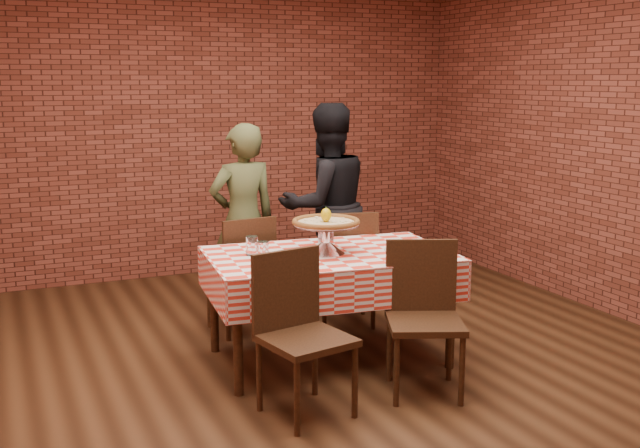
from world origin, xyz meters
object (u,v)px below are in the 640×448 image
Objects in this scene: water_glass_left at (263,251)px; water_glass_right at (252,246)px; pizza at (326,223)px; chair_far_right at (345,266)px; diner_olive at (243,220)px; condiment_caddy at (326,232)px; chair_near_right at (425,321)px; pizza_stand at (326,238)px; diner_black at (326,206)px; chair_near_left at (306,337)px; chair_far_left at (240,273)px; table at (329,307)px.

water_glass_right is at bearing 92.79° from water_glass_left.
pizza reaches higher than water_glass_right.
diner_olive reaches higher than chair_far_right.
water_glass_left is 0.82× the size of condiment_caddy.
pizza is at bearing 135.64° from chair_near_right.
diner_black is (0.54, 1.21, 0.00)m from pizza_stand.
chair_far_left is at bearing 74.12° from chair_near_left.
chair_far_left reaches higher than water_glass_left.
water_glass_right is at bearing -140.19° from condiment_caddy.
condiment_caddy is at bearing 14.33° from water_glass_right.
water_glass_left is at bearing -124.63° from condiment_caddy.
diner_black reaches higher than chair_far_left.
diner_black is at bearing -82.48° from chair_far_right.
chair_far_right is (0.81, -0.16, 0.01)m from chair_far_left.
chair_far_right reaches higher than chair_far_left.
diner_olive is (-0.50, 2.02, 0.32)m from chair_near_right.
chair_near_right reaches higher than table.
diner_black reaches higher than condiment_caddy.
water_glass_left is (-0.49, -0.04, 0.45)m from table.
water_glass_right is (-0.47, 0.15, -0.04)m from pizza_stand.
chair_near_right is (0.32, -0.76, -0.39)m from pizza_stand.
pizza reaches higher than chair_far_left.
pizza is 0.49× the size of chair_near_left.
chair_near_right is at bearing -66.88° from pizza_stand.
water_glass_left is 0.14× the size of chair_far_right.
table is 0.82m from chair_near_right.
water_glass_right is 1.15m from diner_olive.
condiment_caddy is at bearing 103.65° from diner_olive.
pizza_stand is at bearing 62.82° from diner_black.
chair_near_left is (-0.60, -1.06, -0.37)m from condiment_caddy.
pizza reaches higher than pizza_stand.
condiment_caddy is (0.14, 0.31, -0.02)m from pizza_stand.
table is at bearing 94.30° from diner_olive.
chair_far_left is at bearing 79.40° from water_glass_right.
chair_near_left is at bearing -158.25° from chair_near_right.
diner_olive reaches higher than chair_near_right.
diner_olive reaches higher than chair_far_left.
pizza is 0.29× the size of diner_olive.
chair_near_left is at bearing -121.46° from pizza.
water_glass_right is 0.63m from condiment_caddy.
chair_far_right is (0.47, 0.68, -0.40)m from pizza_stand.
chair_far_right is at bearing 55.48° from pizza.
water_glass_left is at bearing -175.34° from pizza.
chair_near_left is (-0.46, -0.75, -0.50)m from pizza.
pizza reaches higher than chair_near_right.
diner_black reaches higher than pizza.
chair_near_right is 0.59× the size of diner_olive.
water_glass_left is 1.60m from diner_black.
table is 10.30× the size of condiment_caddy.
chair_near_left is at bearing -121.46° from pizza_stand.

